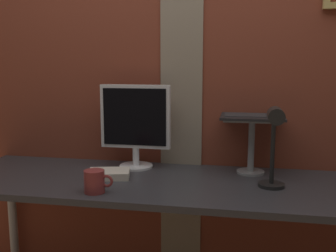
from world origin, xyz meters
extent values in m
cube|color=brown|center=(0.00, 0.40, 1.20)|extent=(3.30, 0.12, 2.40)
cube|color=gray|center=(-0.04, 0.34, 1.20)|extent=(0.23, 0.01, 2.40)
cube|color=#333338|center=(-0.07, 0.01, 0.76)|extent=(2.11, 0.66, 0.03)
cylinder|color=#B2B2B7|center=(-1.07, 0.28, 0.37)|extent=(0.05, 0.05, 0.75)
cylinder|color=white|center=(-0.27, 0.22, 0.79)|extent=(0.18, 0.18, 0.01)
cylinder|color=white|center=(-0.27, 0.22, 0.84)|extent=(0.04, 0.04, 0.10)
cube|color=white|center=(-0.27, 0.22, 1.06)|extent=(0.38, 0.04, 0.34)
cube|color=black|center=(-0.27, 0.20, 1.06)|extent=(0.34, 0.00, 0.30)
cylinder|color=gray|center=(0.34, 0.22, 0.79)|extent=(0.14, 0.14, 0.01)
cylinder|color=gray|center=(0.34, 0.22, 0.92)|extent=(0.03, 0.03, 0.26)
cube|color=gray|center=(0.34, 0.22, 1.06)|extent=(0.28, 0.22, 0.01)
cube|color=black|center=(0.34, 0.22, 1.07)|extent=(0.31, 0.24, 0.01)
cube|color=#2D2D30|center=(0.34, 0.24, 1.08)|extent=(0.27, 0.15, 0.00)
cube|color=black|center=(0.34, 0.37, 1.17)|extent=(0.31, 0.04, 0.19)
cube|color=black|center=(0.34, 0.36, 1.17)|extent=(0.28, 0.03, 0.16)
cylinder|color=black|center=(0.43, 0.01, 0.79)|extent=(0.12, 0.12, 0.02)
cylinder|color=black|center=(0.43, 0.01, 0.97)|extent=(0.02, 0.02, 0.34)
cylinder|color=black|center=(0.43, -0.08, 1.12)|extent=(0.07, 0.11, 0.07)
cylinder|color=maroon|center=(-0.34, -0.22, 0.83)|extent=(0.09, 0.09, 0.10)
torus|color=maroon|center=(-0.28, -0.22, 0.83)|extent=(0.06, 0.01, 0.06)
cube|color=silver|center=(-0.35, 0.01, 0.80)|extent=(0.23, 0.18, 0.04)
camera|label=1|loc=(0.29, -1.79, 1.34)|focal=42.25mm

